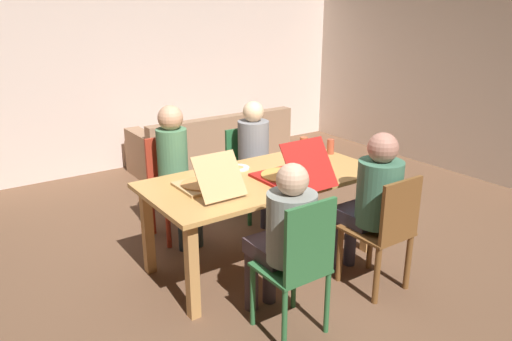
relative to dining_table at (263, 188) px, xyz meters
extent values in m
plane|color=brown|center=(0.00, 0.00, -0.68)|extent=(20.00, 20.00, 0.00)
cube|color=beige|center=(0.00, 3.26, 0.64)|extent=(7.12, 0.12, 2.63)
cube|color=beige|center=(3.56, 0.98, 0.64)|extent=(0.12, 5.53, 2.63)
cube|color=tan|center=(0.00, 0.00, 0.08)|extent=(1.96, 0.97, 0.04)
cube|color=tan|center=(-0.88, -0.39, -0.31)|extent=(0.08, 0.08, 0.74)
cube|color=tan|center=(0.88, -0.39, -0.31)|extent=(0.08, 0.08, 0.74)
cube|color=tan|center=(-0.88, 0.39, -0.31)|extent=(0.08, 0.08, 0.74)
cube|color=tan|center=(0.88, 0.39, -0.31)|extent=(0.08, 0.08, 0.74)
cylinder|color=#2E6838|center=(-0.58, -0.70, -0.45)|extent=(0.04, 0.04, 0.46)
cylinder|color=#2E6838|center=(-0.22, -0.70, -0.45)|extent=(0.04, 0.04, 0.46)
cylinder|color=#2E6838|center=(-0.58, -1.05, -0.45)|extent=(0.04, 0.04, 0.46)
cylinder|color=#2E6838|center=(-0.22, -1.05, -0.45)|extent=(0.04, 0.04, 0.46)
cube|color=#2E6838|center=(-0.40, -0.88, -0.21)|extent=(0.41, 0.40, 0.02)
cube|color=#2E6838|center=(-0.40, -1.06, 0.06)|extent=(0.39, 0.03, 0.51)
cylinder|color=#423236|center=(-0.48, -0.54, -0.44)|extent=(0.10, 0.10, 0.48)
cylinder|color=#423236|center=(-0.32, -0.54, -0.44)|extent=(0.10, 0.10, 0.48)
cube|color=#423236|center=(-0.40, -0.70, -0.15)|extent=(0.29, 0.36, 0.11)
cylinder|color=gray|center=(-0.40, -0.88, 0.09)|extent=(0.33, 0.33, 0.47)
sphere|color=#D8AB8B|center=(-0.40, -0.88, 0.41)|extent=(0.21, 0.21, 0.21)
cylinder|color=#266436|center=(0.67, 0.66, -0.45)|extent=(0.04, 0.04, 0.46)
cylinder|color=#266436|center=(0.31, 0.66, -0.45)|extent=(0.04, 0.04, 0.46)
cylinder|color=#266436|center=(0.67, 1.05, -0.45)|extent=(0.04, 0.04, 0.46)
cylinder|color=#266436|center=(0.31, 1.05, -0.45)|extent=(0.04, 0.04, 0.46)
cube|color=#266436|center=(0.49, 0.85, -0.21)|extent=(0.42, 0.45, 0.02)
cube|color=#266436|center=(0.49, 1.06, 0.02)|extent=(0.40, 0.03, 0.42)
cylinder|color=#313346|center=(0.57, 0.53, -0.44)|extent=(0.10, 0.10, 0.48)
cylinder|color=#313346|center=(0.41, 0.53, -0.44)|extent=(0.10, 0.10, 0.48)
cube|color=#313346|center=(0.49, 0.68, -0.15)|extent=(0.28, 0.34, 0.11)
cylinder|color=gray|center=(0.49, 0.85, 0.10)|extent=(0.32, 0.32, 0.49)
sphere|color=beige|center=(0.49, 0.85, 0.43)|extent=(0.21, 0.21, 0.21)
cylinder|color=#B13420|center=(-0.24, 0.69, -0.45)|extent=(0.05, 0.05, 0.46)
cylinder|color=#B13420|center=(-0.56, 0.69, -0.45)|extent=(0.05, 0.05, 0.46)
cylinder|color=#B13420|center=(-0.24, 1.04, -0.45)|extent=(0.05, 0.05, 0.46)
cylinder|color=#B13420|center=(-0.56, 1.04, -0.45)|extent=(0.05, 0.05, 0.46)
cube|color=#B13420|center=(-0.40, 0.86, -0.21)|extent=(0.39, 0.41, 0.02)
cube|color=#B13420|center=(-0.40, 1.05, 0.04)|extent=(0.37, 0.03, 0.47)
cylinder|color=#2E3D42|center=(-0.33, 0.56, -0.44)|extent=(0.10, 0.10, 0.48)
cylinder|color=#2E3D42|center=(-0.47, 0.56, -0.44)|extent=(0.10, 0.10, 0.48)
cube|color=#2E3D42|center=(-0.40, 0.71, -0.15)|extent=(0.25, 0.31, 0.11)
cylinder|color=#4D7F56|center=(-0.40, 0.86, 0.12)|extent=(0.28, 0.28, 0.53)
sphere|color=tan|center=(-0.40, 0.86, 0.48)|extent=(0.23, 0.23, 0.23)
cylinder|color=brown|center=(0.31, -0.62, -0.45)|extent=(0.05, 0.05, 0.46)
cylinder|color=brown|center=(0.67, -0.62, -0.45)|extent=(0.05, 0.05, 0.46)
cylinder|color=brown|center=(0.31, -1.01, -0.45)|extent=(0.05, 0.05, 0.46)
cylinder|color=brown|center=(0.67, -1.01, -0.45)|extent=(0.05, 0.05, 0.46)
cube|color=brown|center=(0.49, -0.81, -0.21)|extent=(0.42, 0.45, 0.02)
cube|color=brown|center=(0.49, -1.02, 0.03)|extent=(0.40, 0.03, 0.46)
cylinder|color=#3A3645|center=(0.41, -0.48, -0.44)|extent=(0.10, 0.10, 0.48)
cylinder|color=#3A3645|center=(0.57, -0.48, -0.44)|extent=(0.10, 0.10, 0.48)
cube|color=#3A3645|center=(0.49, -0.64, -0.15)|extent=(0.30, 0.35, 0.11)
cylinder|color=#3F6F55|center=(0.49, -0.81, 0.10)|extent=(0.34, 0.34, 0.50)
sphere|color=#AE7462|center=(0.49, -0.81, 0.46)|extent=(0.23, 0.23, 0.23)
cube|color=#AF1C17|center=(0.11, -0.13, 0.11)|extent=(0.41, 0.41, 0.02)
cylinder|color=gold|center=(0.11, -0.13, 0.13)|extent=(0.36, 0.36, 0.01)
cube|color=#AF1C17|center=(0.11, -0.45, 0.29)|extent=(0.41, 0.23, 0.35)
cube|color=tan|center=(-0.53, 0.07, 0.11)|extent=(0.36, 0.36, 0.02)
cylinder|color=#D28848|center=(-0.53, 0.07, 0.13)|extent=(0.31, 0.31, 0.01)
cube|color=tan|center=(-0.53, -0.21, 0.27)|extent=(0.36, 0.21, 0.30)
cylinder|color=white|center=(0.56, 0.16, 0.10)|extent=(0.22, 0.22, 0.01)
cone|color=gold|center=(0.56, 0.16, 0.12)|extent=(0.10, 0.10, 0.02)
cylinder|color=white|center=(-0.06, 0.29, 0.10)|extent=(0.20, 0.20, 0.01)
cone|color=#D58F4A|center=(-0.06, 0.29, 0.12)|extent=(0.10, 0.10, 0.02)
cylinder|color=#B94D32|center=(0.90, 0.16, 0.17)|extent=(0.07, 0.07, 0.14)
cylinder|color=#B9532D|center=(0.76, 0.39, 0.17)|extent=(0.08, 0.08, 0.13)
cube|color=#977255|center=(0.95, 2.57, -0.47)|extent=(2.09, 0.88, 0.42)
cube|color=#977255|center=(0.95, 2.21, -0.09)|extent=(2.09, 0.16, 0.35)
cube|color=#977255|center=(0.01, 2.57, -0.17)|extent=(0.20, 0.84, 0.18)
cube|color=#977255|center=(1.90, 2.57, -0.17)|extent=(0.20, 0.84, 0.18)
camera|label=1|loc=(-2.23, -3.10, 1.45)|focal=34.48mm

